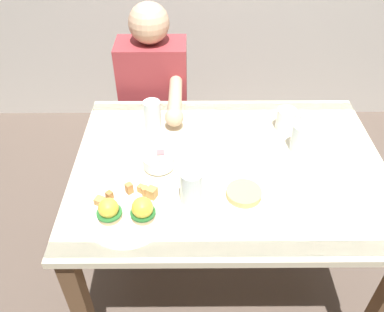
# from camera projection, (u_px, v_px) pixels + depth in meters

# --- Properties ---
(ground_plane) EXTENTS (6.00, 6.00, 0.00)m
(ground_plane) POSITION_uv_depth(u_px,v_px,m) (221.00, 273.00, 2.02)
(ground_plane) COLOR brown
(dining_table) EXTENTS (1.20, 0.90, 0.74)m
(dining_table) POSITION_uv_depth(u_px,v_px,m) (228.00, 183.00, 1.61)
(dining_table) COLOR beige
(dining_table) RESTS_ON ground_plane
(eggs_benedict_plate) EXTENTS (0.27, 0.27, 0.09)m
(eggs_benedict_plate) POSITION_uv_depth(u_px,v_px,m) (128.00, 212.00, 1.32)
(eggs_benedict_plate) COLOR white
(eggs_benedict_plate) RESTS_ON dining_table
(fruit_bowl) EXTENTS (0.12, 0.12, 0.06)m
(fruit_bowl) POSITION_uv_depth(u_px,v_px,m) (159.00, 161.00, 1.51)
(fruit_bowl) COLOR white
(fruit_bowl) RESTS_ON dining_table
(coffee_mug) EXTENTS (0.11, 0.08, 0.09)m
(coffee_mug) POSITION_uv_depth(u_px,v_px,m) (286.00, 119.00, 1.69)
(coffee_mug) COLOR white
(coffee_mug) RESTS_ON dining_table
(fork) EXTENTS (0.03, 0.16, 0.00)m
(fork) POSITION_uv_depth(u_px,v_px,m) (111.00, 168.00, 1.52)
(fork) COLOR silver
(fork) RESTS_ON dining_table
(water_glass_near) EXTENTS (0.07, 0.07, 0.14)m
(water_glass_near) POSITION_uv_depth(u_px,v_px,m) (153.00, 118.00, 1.67)
(water_glass_near) COLOR silver
(water_glass_near) RESTS_ON dining_table
(water_glass_far) EXTENTS (0.08, 0.08, 0.13)m
(water_glass_far) POSITION_uv_depth(u_px,v_px,m) (191.00, 189.00, 1.36)
(water_glass_far) COLOR silver
(water_glass_far) RESTS_ON dining_table
(water_glass_extra) EXTENTS (0.08, 0.08, 0.12)m
(water_glass_extra) POSITION_uv_depth(u_px,v_px,m) (301.00, 139.00, 1.58)
(water_glass_extra) COLOR silver
(water_glass_extra) RESTS_ON dining_table
(side_plate) EXTENTS (0.20, 0.20, 0.04)m
(side_plate) POSITION_uv_depth(u_px,v_px,m) (244.00, 195.00, 1.39)
(side_plate) COLOR white
(side_plate) RESTS_ON dining_table
(diner_person) EXTENTS (0.34, 0.54, 1.14)m
(diner_person) POSITION_uv_depth(u_px,v_px,m) (154.00, 100.00, 2.06)
(diner_person) COLOR #33333D
(diner_person) RESTS_ON ground_plane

